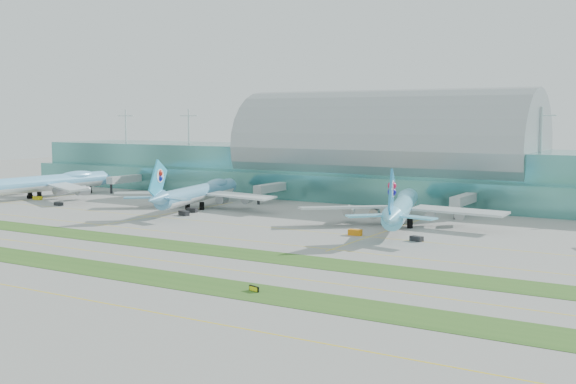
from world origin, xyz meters
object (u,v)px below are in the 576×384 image
Objects in this scene: taxiway_sign_east at (254,289)px; terminal at (384,163)px; airliner_a at (43,182)px; airliner_c at (402,206)px; airliner_b at (199,192)px.

terminal is at bearing 121.46° from taxiway_sign_east.
airliner_c is (151.22, 4.85, -0.41)m from airliner_a.
airliner_a is at bearing 164.62° from airliner_c.
airliner_b is at bearing 8.65° from airliner_a.
airliner_c is at bearing -62.13° from terminal.
airliner_a is at bearing 171.75° from airliner_b.
airliner_b is 1.01× the size of airliner_c.
taxiway_sign_east is at bearing -102.27° from airliner_c.
airliner_c is at bearing -14.89° from airliner_b.
taxiway_sign_east is (159.07, -85.86, -5.81)m from airliner_a.
taxiway_sign_east is (7.85, -90.71, -5.40)m from airliner_c.
airliner_a is at bearing 167.86° from taxiway_sign_east.
airliner_b reaches higher than taxiway_sign_east.
airliner_b is 77.73m from airliner_c.
airliner_c is (77.70, -1.90, 0.04)m from airliner_b.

